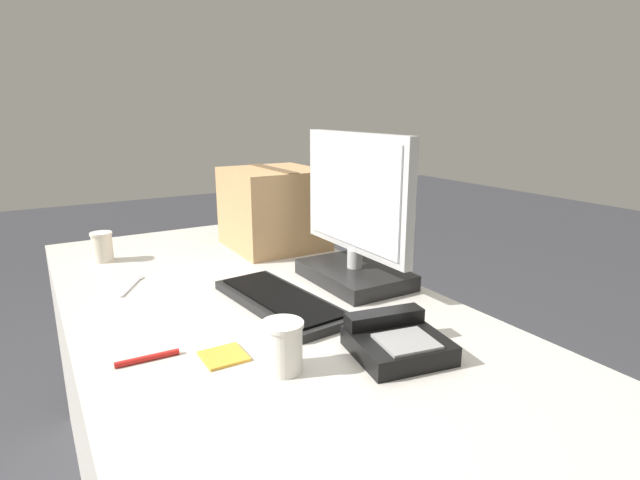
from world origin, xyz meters
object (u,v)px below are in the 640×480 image
paper_cup_right (283,346)px  cardboard_box (274,208)px  desk_phone (396,341)px  spoon (135,283)px  paper_cup_left (102,247)px  keyboard (281,301)px  sticky_note_pad (224,356)px  pen_marker (147,358)px  monitor (355,225)px

paper_cup_right → cardboard_box: size_ratio=0.31×
desk_phone → spoon: desk_phone is taller
desk_phone → paper_cup_left: paper_cup_left is taller
keyboard → desk_phone: 0.36m
spoon → cardboard_box: size_ratio=0.48×
paper_cup_left → sticky_note_pad: 0.84m
pen_marker → sticky_note_pad: (0.07, 0.14, -0.00)m
monitor → sticky_note_pad: monitor is taller
pen_marker → monitor: bearing=18.1°
monitor → desk_phone: bearing=-23.2°
keyboard → paper_cup_left: 0.73m
paper_cup_left → cardboard_box: cardboard_box is taller
sticky_note_pad → paper_cup_right: bearing=36.8°
spoon → pen_marker: 0.49m
desk_phone → pen_marker: desk_phone is taller
paper_cup_right → sticky_note_pad: 0.14m
pen_marker → paper_cup_right: bearing=-36.4°
pen_marker → keyboard: bearing=21.1°
monitor → paper_cup_right: 0.55m
monitor → sticky_note_pad: size_ratio=5.49×
cardboard_box → pen_marker: cardboard_box is taller
sticky_note_pad → monitor: bearing=116.5°
cardboard_box → paper_cup_right: bearing=-24.7°
cardboard_box → keyboard: bearing=-24.2°
monitor → keyboard: size_ratio=1.05×
paper_cup_left → cardboard_box: (0.12, 0.57, 0.09)m
pen_marker → sticky_note_pad: 0.15m
paper_cup_right → cardboard_box: (-0.82, 0.38, 0.09)m
sticky_note_pad → cardboard_box: bearing=147.3°
desk_phone → paper_cup_right: 0.24m
desk_phone → cardboard_box: (-0.88, 0.14, 0.12)m
desk_phone → spoon: (-0.71, -0.38, -0.02)m
keyboard → sticky_note_pad: (0.19, -0.22, -0.01)m
monitor → cardboard_box: monitor is taller
keyboard → paper_cup_right: (0.30, -0.14, 0.04)m
pen_marker → cardboard_box: bearing=49.6°
spoon → sticky_note_pad: size_ratio=1.84×
monitor → paper_cup_right: monitor is taller
desk_phone → monitor: bearing=167.0°
desk_phone → sticky_note_pad: 0.35m
spoon → cardboard_box: cardboard_box is taller
spoon → pen_marker: (0.49, -0.07, 0.00)m
paper_cup_right → pen_marker: bearing=-128.5°
paper_cup_right → cardboard_box: cardboard_box is taller
monitor → paper_cup_right: bearing=-49.2°
paper_cup_left → sticky_note_pad: (0.84, 0.11, -0.05)m
spoon → paper_cup_left: bearing=38.2°
monitor → cardboard_box: bearing=-176.4°
paper_cup_right → cardboard_box: bearing=155.3°
keyboard → sticky_note_pad: 0.29m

